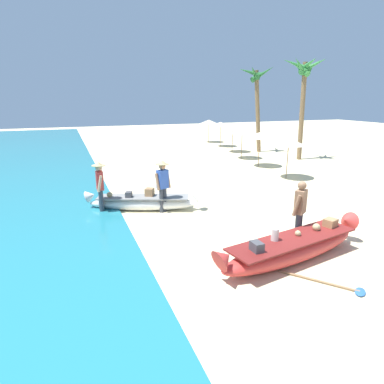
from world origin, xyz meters
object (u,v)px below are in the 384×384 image
Objects in this scene: palm_tree_leaning_seaward at (304,77)px; paddle at (332,284)px; person_vendor_hatted at (163,182)px; boat_white_midground at (143,202)px; boat_red_foreground at (293,248)px; person_vendor_assistant at (100,184)px; palm_tree_tall_inland at (257,85)px; person_tourist_customer at (300,209)px.

palm_tree_leaning_seaward is 15.93m from paddle.
person_vendor_hatted is at bearing 108.92° from paddle.
boat_red_foreground is at bearing -63.27° from boat_white_midground.
person_vendor_assistant is (-1.97, 0.59, -0.01)m from person_vendor_hatted.
person_vendor_hatted reaches higher than paddle.
palm_tree_leaning_seaward is at bearing 52.02° from boat_red_foreground.
palm_tree_tall_inland is (10.21, 9.80, 4.30)m from boat_white_midground.
boat_red_foreground reaches higher than boat_white_midground.
paddle is (3.93, -6.31, -0.99)m from person_vendor_assistant.
palm_tree_tall_inland reaches higher than boat_white_midground.
palm_tree_leaning_seaward reaches higher than person_vendor_hatted.
person_tourist_customer is 0.98× the size of person_vendor_assistant.
paddle is (2.54, -6.17, -0.24)m from boat_white_midground.
palm_tree_tall_inland reaches higher than person_vendor_hatted.
paddle is at bearing -58.10° from person_vendor_assistant.
palm_tree_leaning_seaward reaches higher than boat_red_foreground.
palm_tree_leaning_seaward reaches higher than boat_white_midground.
boat_red_foreground is 17.17m from palm_tree_tall_inland.
person_vendor_assistant is 7.49m from paddle.
person_tourist_customer reaches higher than paddle.
palm_tree_tall_inland is 0.96× the size of palm_tree_leaning_seaward.
paddle is (-7.67, -15.97, -4.54)m from palm_tree_tall_inland.
palm_tree_tall_inland is at bearing 46.81° from person_vendor_hatted.
person_vendor_hatted is 0.31× the size of palm_tree_tall_inland.
palm_tree_leaning_seaward reaches higher than person_tourist_customer.
palm_tree_tall_inland is at bearing 43.83° from boat_white_midground.
boat_white_midground reaches higher than paddle.
palm_tree_tall_inland is (7.73, 14.73, 4.25)m from boat_red_foreground.
boat_white_midground is 0.66× the size of palm_tree_tall_inland.
person_vendor_assistant is at bearing 121.90° from paddle.
person_tourist_customer is at bearing 46.05° from boat_red_foreground.
palm_tree_tall_inland is 18.29m from paddle.
boat_red_foreground is 2.62× the size of person_tourist_customer.
person_vendor_assistant is (-3.87, 5.07, 0.70)m from boat_red_foreground.
palm_tree_tall_inland reaches higher than person_vendor_assistant.
boat_white_midground is at bearing 126.69° from person_tourist_customer.
boat_white_midground is at bearing -5.57° from person_vendor_assistant.
person_vendor_assistant is at bearing -154.07° from palm_tree_leaning_seaward.
person_vendor_hatted is 4.57m from person_tourist_customer.
boat_red_foreground is 2.54× the size of person_vendor_hatted.
boat_red_foreground is at bearing -127.98° from palm_tree_leaning_seaward.
person_vendor_assistant is (-1.38, 0.13, 0.74)m from boat_white_midground.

